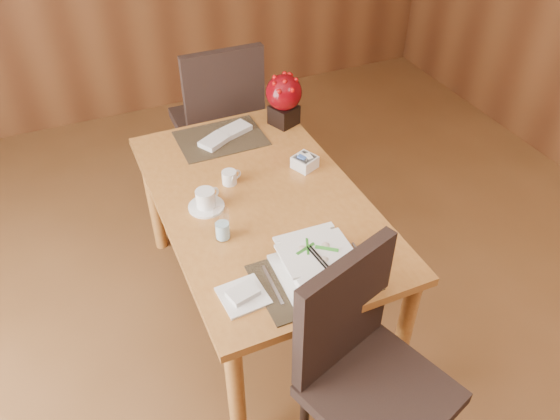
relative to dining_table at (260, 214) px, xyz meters
name	(u,v)px	position (x,y,z in m)	size (l,w,h in m)	color
ground	(312,395)	(0.00, -0.60, -0.65)	(6.00, 6.00, 0.00)	brown
dining_table	(260,214)	(0.00, 0.00, 0.00)	(0.90, 1.50, 0.75)	#B06F30
placemat_near	(313,278)	(0.00, -0.55, 0.10)	(0.45, 0.33, 0.01)	black
placemat_far	(221,138)	(0.00, 0.55, 0.10)	(0.45, 0.33, 0.01)	black
soup_setting	(316,263)	(0.02, -0.53, 0.16)	(0.31, 0.31, 0.12)	white
coffee_cup	(206,201)	(-0.25, 0.03, 0.14)	(0.16, 0.16, 0.09)	white
water_glass	(222,225)	(-0.24, -0.19, 0.17)	(0.07, 0.07, 0.15)	silver
creamer_jug	(229,177)	(-0.09, 0.16, 0.13)	(0.09, 0.09, 0.07)	white
sugar_caddy	(305,162)	(0.29, 0.13, 0.13)	(0.10, 0.10, 0.06)	white
berry_decor	(284,97)	(0.37, 0.56, 0.26)	(0.19, 0.19, 0.29)	black
napkins_far	(227,134)	(0.03, 0.55, 0.12)	(0.31, 0.11, 0.03)	silver
bread_plate	(243,296)	(-0.28, -0.53, 0.10)	(0.17, 0.17, 0.01)	white
near_chair	(364,363)	(0.06, -0.87, -0.08)	(0.60, 0.61, 1.03)	black
far_chair	(220,115)	(0.15, 1.03, -0.05)	(0.51, 0.51, 1.08)	black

